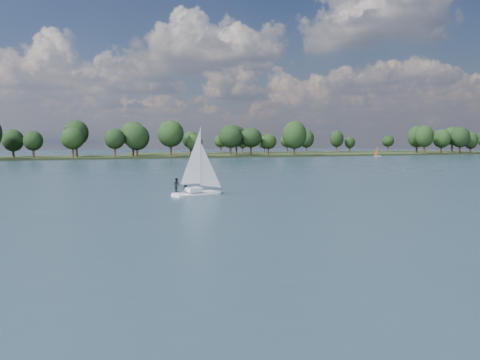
{
  "coord_description": "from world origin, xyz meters",
  "views": [
    {
      "loc": [
        -14.64,
        -10.95,
        6.49
      ],
      "look_at": [
        9.15,
        39.87,
        2.5
      ],
      "focal_mm": 40.0,
      "sensor_mm": 36.0,
      "label": 1
    }
  ],
  "objects": [
    {
      "name": "far_shore_back",
      "position": [
        160.0,
        260.0,
        0.0
      ],
      "size": [
        220.0,
        30.0,
        1.4
      ],
      "primitive_type": "cube",
      "color": "black",
      "rests_on": "ground"
    },
    {
      "name": "far_shore",
      "position": [
        0.0,
        212.0,
        0.0
      ],
      "size": [
        660.0,
        40.0,
        1.5
      ],
      "primitive_type": "cube",
      "color": "black",
      "rests_on": "ground"
    },
    {
      "name": "ground",
      "position": [
        0.0,
        100.0,
        0.0
      ],
      "size": [
        700.0,
        700.0,
        0.0
      ],
      "primitive_type": "plane",
      "color": "#233342",
      "rests_on": "ground"
    },
    {
      "name": "sailboat",
      "position": [
        7.91,
        49.74,
        2.42
      ],
      "size": [
        6.82,
        3.63,
        8.65
      ],
      "rotation": [
        0.0,
        0.0,
        0.29
      ],
      "color": "silver",
      "rests_on": "ground"
    },
    {
      "name": "dinghy_orange",
      "position": [
        147.72,
        185.88,
        1.2
      ],
      "size": [
        3.23,
        1.37,
        5.09
      ],
      "rotation": [
        0.0,
        0.0,
        -0.04
      ],
      "color": "silver",
      "rests_on": "ground"
    },
    {
      "name": "treeline",
      "position": [
        0.4,
        207.57,
        8.17
      ],
      "size": [
        562.13,
        74.62,
        18.28
      ],
      "color": "black",
      "rests_on": "ground"
    }
  ]
}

